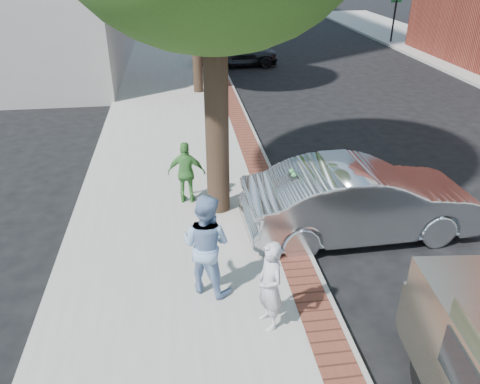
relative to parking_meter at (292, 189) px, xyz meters
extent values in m
plane|color=black|center=(-0.82, -0.66, -1.21)|extent=(120.00, 120.00, 0.00)
cube|color=#9E9991|center=(-2.32, 7.34, -1.13)|extent=(5.00, 60.00, 0.15)
cube|color=brown|center=(-0.12, 7.34, -1.05)|extent=(0.60, 60.00, 0.01)
cube|color=gray|center=(0.23, 7.34, -1.13)|extent=(0.10, 60.00, 0.15)
cylinder|color=black|center=(0.08, 21.34, 0.69)|extent=(0.12, 0.12, 3.80)
cube|color=#1E7238|center=(0.08, 21.34, 1.39)|extent=(0.70, 0.03, 0.18)
cylinder|color=black|center=(11.68, 21.34, 0.69)|extent=(0.12, 0.12, 3.80)
cube|color=#1E7238|center=(11.68, 21.34, 1.39)|extent=(0.70, 0.03, 0.18)
cylinder|color=black|center=(-1.42, 1.24, 1.14)|extent=(0.52, 0.52, 4.40)
cylinder|color=black|center=(-1.32, 11.34, 0.87)|extent=(0.40, 0.40, 3.85)
cylinder|color=gray|center=(0.00, 0.00, -0.48)|extent=(0.07, 0.07, 1.15)
cube|color=#2D3030|center=(0.00, -0.09, 0.21)|extent=(0.12, 0.14, 0.24)
cube|color=#2D3030|center=(0.00, 0.09, 0.21)|extent=(0.12, 0.14, 0.24)
sphere|color=#3F8C4C|center=(0.00, -0.09, 0.36)|extent=(0.11, 0.11, 0.11)
sphere|color=#3F8C4C|center=(0.00, 0.09, 0.36)|extent=(0.11, 0.11, 0.11)
imported|color=silver|center=(-0.98, -2.69, -0.27)|extent=(0.53, 0.66, 1.57)
imported|color=#85A3CE|center=(-1.90, -1.63, -0.11)|extent=(1.17, 1.11, 1.90)
imported|color=#4D9744|center=(-2.13, 1.69, -0.29)|extent=(0.94, 0.51, 1.52)
imported|color=#B9BCC1|center=(1.53, -0.01, -0.38)|extent=(5.09, 1.91, 1.66)
imported|color=black|center=(1.01, 16.41, -0.49)|extent=(4.29, 1.87, 1.44)
cube|color=#9C9580|center=(1.90, -3.69, -0.45)|extent=(2.01, 1.12, 0.83)
cylinder|color=black|center=(0.99, -4.18, -0.87)|extent=(0.29, 0.69, 0.67)
cube|color=black|center=(1.95, -3.22, -0.11)|extent=(1.66, 0.18, 0.42)
camera|label=1|loc=(-2.22, -8.36, 4.46)|focal=35.00mm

